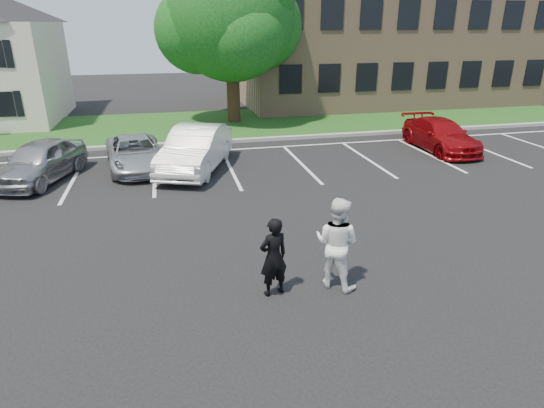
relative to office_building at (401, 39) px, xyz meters
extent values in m
plane|color=black|center=(-14.00, -21.99, -4.16)|extent=(90.00, 90.00, 0.00)
cube|color=gray|center=(-14.00, -9.99, -4.08)|extent=(40.00, 0.30, 0.15)
cube|color=#1E3D15|center=(-14.00, -5.99, -4.12)|extent=(44.00, 8.00, 0.08)
cube|color=silver|center=(-19.60, -13.99, -4.15)|extent=(0.12, 5.20, 0.01)
cube|color=silver|center=(-16.80, -13.99, -4.15)|extent=(0.12, 5.20, 0.01)
cube|color=silver|center=(-14.00, -13.99, -4.15)|extent=(0.12, 5.20, 0.01)
cube|color=silver|center=(-11.20, -13.99, -4.15)|extent=(0.12, 5.20, 0.01)
cube|color=silver|center=(-8.40, -13.99, -4.15)|extent=(0.12, 5.20, 0.01)
cube|color=silver|center=(-5.60, -13.99, -4.15)|extent=(0.12, 5.20, 0.01)
cube|color=silver|center=(-2.80, -13.99, -4.15)|extent=(0.12, 5.20, 0.01)
cube|color=silver|center=(0.00, -13.99, -4.15)|extent=(0.12, 5.20, 0.01)
cube|color=silver|center=(-12.60, -11.29, -4.15)|extent=(34.00, 0.12, 0.01)
cube|color=#A2815F|center=(0.00, 0.01, -0.16)|extent=(22.00, 10.00, 8.00)
cube|color=black|center=(-9.20, -5.02, -1.96)|extent=(1.30, 0.06, 1.60)
cube|color=black|center=(-9.20, -5.02, 1.44)|extent=(1.30, 0.06, 1.60)
cube|color=black|center=(-6.90, -5.02, -1.96)|extent=(1.30, 0.06, 1.60)
cube|color=black|center=(-6.90, -5.02, 1.44)|extent=(1.30, 0.06, 1.60)
cube|color=black|center=(-4.60, -5.02, -1.96)|extent=(1.30, 0.06, 1.60)
cube|color=black|center=(-4.60, -5.02, 1.44)|extent=(1.30, 0.06, 1.60)
cube|color=black|center=(-2.30, -5.02, -1.96)|extent=(1.30, 0.06, 1.60)
cube|color=black|center=(-2.30, -5.02, 1.44)|extent=(1.30, 0.06, 1.60)
cube|color=black|center=(0.00, -5.02, -1.96)|extent=(1.30, 0.06, 1.60)
cube|color=black|center=(0.00, -5.02, 1.44)|extent=(1.30, 0.06, 1.60)
cube|color=black|center=(2.30, -5.02, -1.96)|extent=(1.30, 0.06, 1.60)
cube|color=black|center=(2.30, -5.02, 1.44)|extent=(1.30, 0.06, 1.60)
cube|color=black|center=(4.60, -5.02, -1.96)|extent=(1.30, 0.06, 1.60)
cube|color=black|center=(4.60, -5.02, 1.44)|extent=(1.30, 0.06, 1.60)
cube|color=black|center=(6.90, -5.02, -1.96)|extent=(1.30, 0.06, 1.60)
cylinder|color=black|center=(-12.57, -5.57, -2.56)|extent=(0.70, 0.70, 3.20)
sphere|color=#0E430E|center=(-12.57, -5.57, 1.34)|extent=(6.60, 6.60, 6.60)
sphere|color=#0E430E|center=(-10.97, -4.87, 0.84)|extent=(4.60, 4.60, 4.60)
sphere|color=#0E430E|center=(-14.27, -5.17, 0.64)|extent=(4.40, 4.40, 4.40)
sphere|color=#0E430E|center=(-12.17, -7.07, 0.44)|extent=(4.00, 4.00, 4.00)
sphere|color=#0E430E|center=(-13.17, -3.97, 1.64)|extent=(4.20, 4.20, 4.20)
imported|color=black|center=(-14.38, -22.75, -3.32)|extent=(0.70, 0.55, 1.67)
imported|color=white|center=(-13.05, -22.71, -3.18)|extent=(1.20, 1.19, 1.95)
imported|color=#9FA0A4|center=(-20.60, -13.92, -3.45)|extent=(2.94, 4.47, 1.41)
imported|color=#ACAFB4|center=(-17.46, -13.21, -3.56)|extent=(2.57, 4.55, 1.20)
imported|color=silver|center=(-15.26, -13.89, -3.36)|extent=(3.31, 5.14, 1.60)
imported|color=maroon|center=(-4.76, -13.35, -3.51)|extent=(1.90, 4.51, 1.30)
camera|label=1|loc=(-16.20, -30.48, 0.97)|focal=30.00mm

